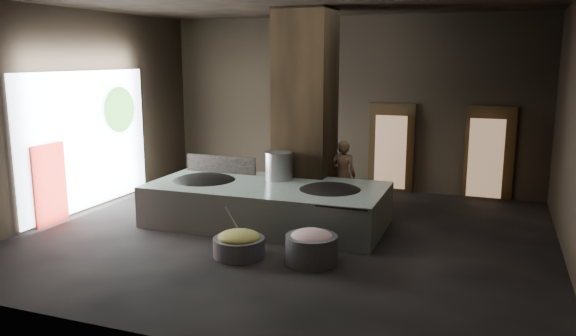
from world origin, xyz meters
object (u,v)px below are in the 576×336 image
at_px(wok_right, 330,194).
at_px(hearth_platform, 267,204).
at_px(stock_pot, 279,167).
at_px(meat_basin, 311,249).
at_px(wok_left, 204,184).
at_px(cook, 343,175).
at_px(veg_basin, 239,247).

bearing_deg(wok_right, hearth_platform, -177.88).
bearing_deg(stock_pot, meat_basin, -57.27).
bearing_deg(stock_pot, wok_left, -158.20).
relative_size(wok_left, cook, 0.96).
xyz_separation_m(wok_right, cook, (-0.18, 1.66, 0.05)).
bearing_deg(wok_right, wok_left, -177.95).
relative_size(hearth_platform, wok_left, 3.17).
relative_size(wok_left, stock_pot, 2.42).
xyz_separation_m(hearth_platform, wok_right, (1.35, 0.05, 0.33)).
xyz_separation_m(hearth_platform, cook, (1.17, 1.71, 0.38)).
bearing_deg(wok_left, cook, 33.90).
height_order(wok_right, meat_basin, wok_right).
relative_size(wok_right, stock_pot, 2.25).
bearing_deg(cook, wok_right, 94.93).
bearing_deg(meat_basin, cook, 96.73).
xyz_separation_m(stock_pot, veg_basin, (0.24, -2.53, -0.96)).
height_order(wok_left, wok_right, wok_left).
bearing_deg(meat_basin, wok_left, 149.41).
xyz_separation_m(wok_right, meat_basin, (0.24, -1.90, -0.51)).
xyz_separation_m(wok_left, meat_basin, (3.04, -1.80, -0.51)).
xyz_separation_m(wok_right, stock_pot, (-1.30, 0.50, 0.38)).
xyz_separation_m(stock_pot, cook, (1.12, 1.16, -0.33)).
distance_m(stock_pot, veg_basin, 2.72).
relative_size(veg_basin, meat_basin, 1.02).
distance_m(wok_right, stock_pot, 1.44).
relative_size(stock_pot, meat_basin, 0.72).
height_order(stock_pot, veg_basin, stock_pot).
distance_m(hearth_platform, wok_right, 1.39).
distance_m(wok_left, veg_basin, 2.67).
relative_size(wok_left, wok_right, 1.07).
distance_m(hearth_platform, stock_pot, 0.90).
xyz_separation_m(wok_left, veg_basin, (1.74, -1.93, -0.58)).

